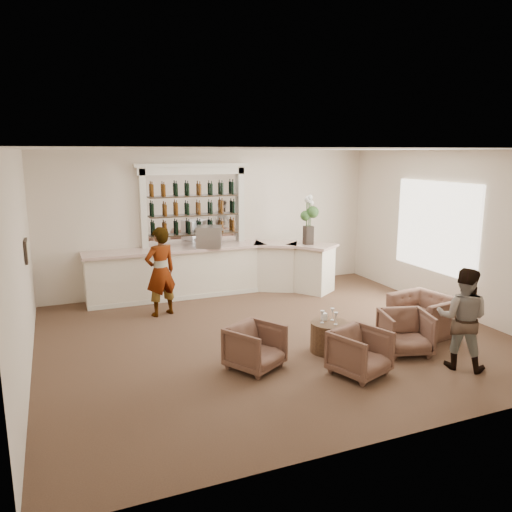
{
  "coord_description": "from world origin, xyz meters",
  "views": [
    {
      "loc": [
        -3.51,
        -7.73,
        3.26
      ],
      "look_at": [
        0.02,
        0.9,
        1.31
      ],
      "focal_mm": 35.0,
      "sensor_mm": 36.0,
      "label": 1
    }
  ],
  "objects_px": {
    "armchair_right": "(405,332)",
    "cocktail_table": "(329,337)",
    "armchair_left": "(255,347)",
    "armchair_center": "(360,353)",
    "bar_counter": "(214,270)",
    "sommelier": "(160,272)",
    "flower_vase": "(309,217)",
    "espresso_machine": "(209,237)",
    "guest": "(462,318)",
    "armchair_far": "(424,314)"
  },
  "relations": [
    {
      "from": "sommelier",
      "to": "espresso_machine",
      "type": "height_order",
      "value": "sommelier"
    },
    {
      "from": "armchair_left",
      "to": "armchair_center",
      "type": "distance_m",
      "value": 1.57
    },
    {
      "from": "armchair_far",
      "to": "flower_vase",
      "type": "xyz_separation_m",
      "value": [
        -0.68,
        3.25,
        1.44
      ]
    },
    {
      "from": "guest",
      "to": "armchair_center",
      "type": "xyz_separation_m",
      "value": [
        -1.57,
        0.36,
        -0.44
      ]
    },
    {
      "from": "armchair_center",
      "to": "armchair_far",
      "type": "distance_m",
      "value": 2.34
    },
    {
      "from": "sommelier",
      "to": "armchair_far",
      "type": "xyz_separation_m",
      "value": [
        4.24,
        -2.82,
        -0.56
      ]
    },
    {
      "from": "sommelier",
      "to": "armchair_center",
      "type": "xyz_separation_m",
      "value": [
        2.15,
        -3.87,
        -0.56
      ]
    },
    {
      "from": "armchair_center",
      "to": "flower_vase",
      "type": "height_order",
      "value": "flower_vase"
    },
    {
      "from": "guest",
      "to": "armchair_right",
      "type": "bearing_deg",
      "value": -14.38
    },
    {
      "from": "armchair_right",
      "to": "cocktail_table",
      "type": "bearing_deg",
      "value": 170.95
    },
    {
      "from": "sommelier",
      "to": "flower_vase",
      "type": "bearing_deg",
      "value": 168.91
    },
    {
      "from": "armchair_right",
      "to": "armchair_far",
      "type": "xyz_separation_m",
      "value": [
        0.93,
        0.63,
        -0.01
      ]
    },
    {
      "from": "guest",
      "to": "espresso_machine",
      "type": "distance_m",
      "value": 5.73
    },
    {
      "from": "espresso_machine",
      "to": "flower_vase",
      "type": "xyz_separation_m",
      "value": [
        2.25,
        -0.51,
        0.4
      ]
    },
    {
      "from": "bar_counter",
      "to": "armchair_left",
      "type": "relative_size",
      "value": 7.6
    },
    {
      "from": "armchair_right",
      "to": "flower_vase",
      "type": "xyz_separation_m",
      "value": [
        0.24,
        3.88,
        1.43
      ]
    },
    {
      "from": "guest",
      "to": "espresso_machine",
      "type": "height_order",
      "value": "espresso_machine"
    },
    {
      "from": "armchair_center",
      "to": "sommelier",
      "type": "bearing_deg",
      "value": 99.12
    },
    {
      "from": "armchair_right",
      "to": "espresso_machine",
      "type": "xyz_separation_m",
      "value": [
        -2.01,
        4.38,
        1.03
      ]
    },
    {
      "from": "guest",
      "to": "armchair_far",
      "type": "relative_size",
      "value": 1.48
    },
    {
      "from": "armchair_far",
      "to": "armchair_center",
      "type": "bearing_deg",
      "value": -73.44
    },
    {
      "from": "bar_counter",
      "to": "guest",
      "type": "xyz_separation_m",
      "value": [
        2.27,
        -5.25,
        0.21
      ]
    },
    {
      "from": "armchair_left",
      "to": "armchair_center",
      "type": "height_order",
      "value": "armchair_center"
    },
    {
      "from": "armchair_left",
      "to": "armchair_right",
      "type": "relative_size",
      "value": 0.98
    },
    {
      "from": "cocktail_table",
      "to": "flower_vase",
      "type": "xyz_separation_m",
      "value": [
        1.38,
        3.35,
        1.53
      ]
    },
    {
      "from": "armchair_right",
      "to": "sommelier",
      "type": "bearing_deg",
      "value": 149.62
    },
    {
      "from": "sommelier",
      "to": "armchair_center",
      "type": "height_order",
      "value": "sommelier"
    },
    {
      "from": "guest",
      "to": "flower_vase",
      "type": "relative_size",
      "value": 1.38
    },
    {
      "from": "bar_counter",
      "to": "armchair_left",
      "type": "distance_m",
      "value": 4.16
    },
    {
      "from": "bar_counter",
      "to": "cocktail_table",
      "type": "xyz_separation_m",
      "value": [
        0.74,
        -3.95,
        -0.32
      ]
    },
    {
      "from": "cocktail_table",
      "to": "guest",
      "type": "xyz_separation_m",
      "value": [
        1.54,
        -1.31,
        0.54
      ]
    },
    {
      "from": "espresso_machine",
      "to": "armchair_right",
      "type": "bearing_deg",
      "value": -43.62
    },
    {
      "from": "cocktail_table",
      "to": "armchair_left",
      "type": "height_order",
      "value": "armchair_left"
    },
    {
      "from": "flower_vase",
      "to": "cocktail_table",
      "type": "bearing_deg",
      "value": -112.34
    },
    {
      "from": "guest",
      "to": "armchair_right",
      "type": "height_order",
      "value": "guest"
    },
    {
      "from": "armchair_left",
      "to": "espresso_machine",
      "type": "relative_size",
      "value": 1.37
    },
    {
      "from": "cocktail_table",
      "to": "espresso_machine",
      "type": "relative_size",
      "value": 1.12
    },
    {
      "from": "espresso_machine",
      "to": "sommelier",
      "type": "bearing_deg",
      "value": -122.7
    },
    {
      "from": "armchair_center",
      "to": "armchair_far",
      "type": "height_order",
      "value": "same"
    },
    {
      "from": "cocktail_table",
      "to": "armchair_far",
      "type": "xyz_separation_m",
      "value": [
        2.06,
        0.1,
        0.09
      ]
    },
    {
      "from": "armchair_center",
      "to": "armchair_right",
      "type": "relative_size",
      "value": 0.98
    },
    {
      "from": "guest",
      "to": "armchair_center",
      "type": "relative_size",
      "value": 2.08
    },
    {
      "from": "espresso_machine",
      "to": "flower_vase",
      "type": "bearing_deg",
      "value": 9.09
    },
    {
      "from": "guest",
      "to": "armchair_center",
      "type": "bearing_deg",
      "value": 35.35
    },
    {
      "from": "bar_counter",
      "to": "armchair_far",
      "type": "bearing_deg",
      "value": -53.94
    },
    {
      "from": "armchair_left",
      "to": "armchair_right",
      "type": "distance_m",
      "value": 2.55
    },
    {
      "from": "armchair_left",
      "to": "armchair_center",
      "type": "bearing_deg",
      "value": -60.6
    },
    {
      "from": "armchair_left",
      "to": "sommelier",
      "type": "bearing_deg",
      "value": 73.94
    },
    {
      "from": "bar_counter",
      "to": "armchair_right",
      "type": "relative_size",
      "value": 7.43
    },
    {
      "from": "bar_counter",
      "to": "armchair_right",
      "type": "xyz_separation_m",
      "value": [
        1.87,
        -4.47,
        -0.22
      ]
    }
  ]
}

